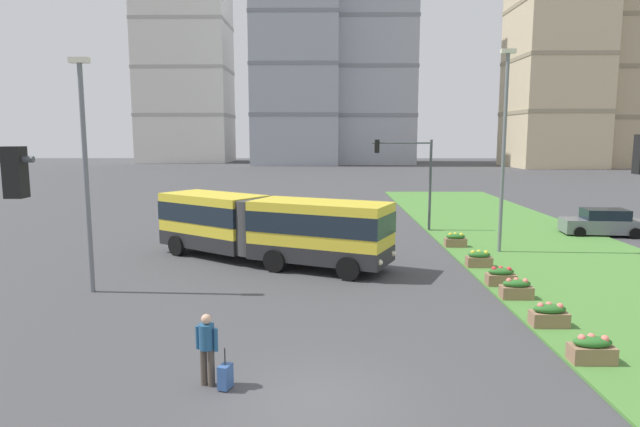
# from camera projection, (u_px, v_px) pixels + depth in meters

# --- Properties ---
(ground_plane) EXTENTS (260.00, 260.00, 0.00)m
(ground_plane) POSITION_uv_depth(u_px,v_px,m) (314.00, 401.00, 12.23)
(ground_plane) COLOR #424244
(grass_median) EXTENTS (10.00, 70.00, 0.08)m
(grass_median) POSITION_uv_depth(u_px,v_px,m) (605.00, 282.00, 22.04)
(grass_median) COLOR #4C8438
(grass_median) RESTS_ON ground_plane
(articulated_bus) EXTENTS (11.40, 7.97, 3.00)m
(articulated_bus) POSITION_uv_depth(u_px,v_px,m) (267.00, 227.00, 25.38)
(articulated_bus) COLOR yellow
(articulated_bus) RESTS_ON ground
(car_navy_sedan) EXTENTS (4.47, 2.17, 1.58)m
(car_navy_sedan) POSITION_uv_depth(u_px,v_px,m) (231.00, 211.00, 37.12)
(car_navy_sedan) COLOR #19234C
(car_navy_sedan) RESTS_ON ground
(car_grey_wagon) EXTENTS (4.57, 2.41, 1.58)m
(car_grey_wagon) POSITION_uv_depth(u_px,v_px,m) (602.00, 223.00, 32.26)
(car_grey_wagon) COLOR slate
(car_grey_wagon) RESTS_ON ground
(pedestrian_crossing) EXTENTS (0.56, 0.36, 1.74)m
(pedestrian_crossing) POSITION_uv_depth(u_px,v_px,m) (207.00, 345.00, 12.87)
(pedestrian_crossing) COLOR #4C4238
(pedestrian_crossing) RESTS_ON ground
(rolling_suitcase) EXTENTS (0.34, 0.42, 0.97)m
(rolling_suitcase) POSITION_uv_depth(u_px,v_px,m) (225.00, 376.00, 12.77)
(rolling_suitcase) COLOR #335693
(rolling_suitcase) RESTS_ON ground
(flower_planter_0) EXTENTS (1.10, 0.56, 0.74)m
(flower_planter_0) POSITION_uv_depth(u_px,v_px,m) (592.00, 349.00, 14.10)
(flower_planter_0) COLOR #937051
(flower_planter_0) RESTS_ON grass_median
(flower_planter_1) EXTENTS (1.10, 0.56, 0.74)m
(flower_planter_1) POSITION_uv_depth(u_px,v_px,m) (549.00, 315.00, 16.77)
(flower_planter_1) COLOR #937051
(flower_planter_1) RESTS_ON grass_median
(flower_planter_2) EXTENTS (1.10, 0.56, 0.74)m
(flower_planter_2) POSITION_uv_depth(u_px,v_px,m) (516.00, 289.00, 19.64)
(flower_planter_2) COLOR #937051
(flower_planter_2) RESTS_ON grass_median
(flower_planter_3) EXTENTS (1.10, 0.56, 0.74)m
(flower_planter_3) POSITION_uv_depth(u_px,v_px,m) (501.00, 276.00, 21.36)
(flower_planter_3) COLOR #937051
(flower_planter_3) RESTS_ON grass_median
(flower_planter_4) EXTENTS (1.10, 0.56, 0.74)m
(flower_planter_4) POSITION_uv_depth(u_px,v_px,m) (479.00, 259.00, 24.38)
(flower_planter_4) COLOR #937051
(flower_planter_4) RESTS_ON grass_median
(flower_planter_5) EXTENTS (1.10, 0.56, 0.74)m
(flower_planter_5) POSITION_uv_depth(u_px,v_px,m) (455.00, 240.00, 28.76)
(flower_planter_5) COLOR #937051
(flower_planter_5) RESTS_ON grass_median
(traffic_light_far_right) EXTENTS (3.65, 0.28, 5.58)m
(traffic_light_far_right) POSITION_uv_depth(u_px,v_px,m) (411.00, 168.00, 33.42)
(traffic_light_far_right) COLOR #474C51
(traffic_light_far_right) RESTS_ON ground
(streetlight_left) EXTENTS (0.70, 0.28, 8.59)m
(streetlight_left) POSITION_uv_depth(u_px,v_px,m) (85.00, 166.00, 20.12)
(streetlight_left) COLOR slate
(streetlight_left) RESTS_ON ground
(streetlight_median) EXTENTS (0.70, 0.28, 9.91)m
(streetlight_median) POSITION_uv_depth(u_px,v_px,m) (504.00, 144.00, 26.84)
(streetlight_median) COLOR slate
(streetlight_median) RESTS_ON ground
(apartment_tower_west) EXTENTS (19.20, 14.82, 38.79)m
(apartment_tower_west) POSITION_uv_depth(u_px,v_px,m) (185.00, 72.00, 119.57)
(apartment_tower_west) COLOR silver
(apartment_tower_west) RESTS_ON ground
(apartment_tower_westcentre) EXTENTS (16.99, 16.35, 46.94)m
(apartment_tower_westcentre) POSITION_uv_depth(u_px,v_px,m) (295.00, 45.00, 109.41)
(apartment_tower_westcentre) COLOR #9EA3AD
(apartment_tower_westcentre) RESTS_ON ground
(apartment_tower_centre) EXTENTS (19.23, 18.20, 47.00)m
(apartment_tower_centre) POSITION_uv_depth(u_px,v_px,m) (366.00, 49.00, 114.17)
(apartment_tower_centre) COLOR #9EA3AD
(apartment_tower_centre) RESTS_ON ground
(apartment_tower_eastcentre) EXTENTS (14.91, 16.52, 38.28)m
(apartment_tower_eastcentre) POSITION_uv_depth(u_px,v_px,m) (555.00, 61.00, 100.10)
(apartment_tower_eastcentre) COLOR beige
(apartment_tower_eastcentre) RESTS_ON ground
(apartment_tower_east) EXTENTS (15.77, 17.79, 51.75)m
(apartment_tower_east) POSITION_uv_depth(u_px,v_px,m) (614.00, 25.00, 101.57)
(apartment_tower_east) COLOR tan
(apartment_tower_east) RESTS_ON ground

